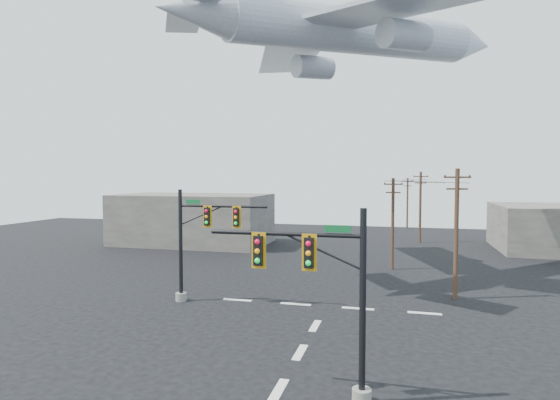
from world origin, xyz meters
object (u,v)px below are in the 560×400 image
(signal_mast_near, at_px, (328,298))
(utility_pole_a, at_px, (456,231))
(utility_pole_c, at_px, (420,206))
(utility_pole_b, at_px, (393,222))
(airliner, at_px, (357,32))
(signal_mast_far, at_px, (198,243))
(utility_pole_d, at_px, (407,202))

(signal_mast_near, xyz_separation_m, utility_pole_a, (6.18, 16.23, 0.79))
(utility_pole_a, height_order, utility_pole_c, utility_pole_a)
(utility_pole_b, distance_m, airliner, 16.31)
(signal_mast_far, height_order, utility_pole_b, utility_pole_b)
(utility_pole_a, bearing_deg, utility_pole_c, 87.68)
(utility_pole_b, bearing_deg, utility_pole_c, 84.10)
(signal_mast_near, height_order, utility_pole_c, utility_pole_c)
(utility_pole_a, xyz_separation_m, airliner, (-7.23, 5.36, 15.24))
(utility_pole_a, relative_size, utility_pole_d, 1.11)
(utility_pole_a, xyz_separation_m, utility_pole_b, (-4.30, 9.08, -0.37))
(airliner, bearing_deg, utility_pole_b, 7.08)
(signal_mast_near, distance_m, utility_pole_a, 17.38)
(signal_mast_near, bearing_deg, utility_pole_a, 69.16)
(utility_pole_b, distance_m, utility_pole_d, 33.53)
(utility_pole_b, xyz_separation_m, utility_pole_c, (3.00, 17.74, 0.35))
(utility_pole_b, relative_size, airliner, 0.29)
(utility_pole_a, distance_m, utility_pole_c, 26.86)
(airliner, bearing_deg, signal_mast_far, -175.93)
(utility_pole_c, bearing_deg, signal_mast_far, -116.83)
(signal_mast_far, distance_m, utility_pole_c, 35.39)
(utility_pole_d, bearing_deg, utility_pole_b, -108.07)
(signal_mast_near, height_order, utility_pole_a, utility_pole_a)
(utility_pole_c, bearing_deg, signal_mast_near, -97.96)
(utility_pole_d, bearing_deg, utility_pole_c, -100.39)
(utility_pole_a, distance_m, utility_pole_b, 10.06)
(signal_mast_near, relative_size, signal_mast_far, 0.97)
(signal_mast_near, height_order, airliner, airliner)
(utility_pole_a, height_order, utility_pole_b, utility_pole_a)
(signal_mast_near, xyz_separation_m, utility_pole_c, (4.88, 43.05, 0.77))
(utility_pole_b, distance_m, utility_pole_c, 18.00)
(utility_pole_c, bearing_deg, utility_pole_d, 93.33)
(signal_mast_far, relative_size, utility_pole_c, 0.85)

